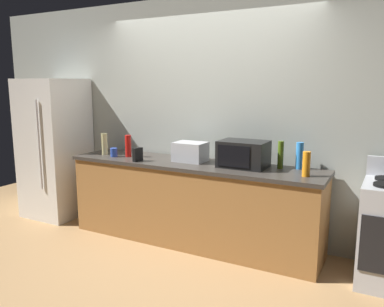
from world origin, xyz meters
TOP-DOWN VIEW (x-y plane):
  - ground_plane at (0.00, 0.00)m, footprint 8.00×8.00m
  - back_wall at (0.00, 0.81)m, footprint 6.40×0.10m
  - counter_run at (0.00, 0.40)m, footprint 2.84×0.64m
  - refrigerator at (-2.05, 0.40)m, footprint 0.72×0.73m
  - microwave at (0.56, 0.45)m, footprint 0.48×0.35m
  - toaster_oven at (-0.05, 0.46)m, footprint 0.34×0.26m
  - cordless_phone at (-0.56, 0.19)m, footprint 0.08×0.12m
  - bottle_spray_cleaner at (1.09, 0.63)m, footprint 0.07×0.07m
  - bottle_hot_sauce at (-0.82, 0.36)m, footprint 0.07×0.07m
  - bottle_dish_soap at (1.22, 0.33)m, footprint 0.07×0.07m
  - bottle_olive_oil at (0.92, 0.55)m, footprint 0.06×0.06m
  - bottle_vinegar at (-1.16, 0.34)m, footprint 0.07×0.07m
  - mug_blue at (-0.97, 0.28)m, footprint 0.08×0.08m

SIDE VIEW (x-z plane):
  - ground_plane at x=0.00m, z-range 0.00..0.00m
  - counter_run at x=0.00m, z-range 0.00..0.90m
  - refrigerator at x=-2.05m, z-range 0.00..1.80m
  - mug_blue at x=-0.97m, z-range 0.90..1.00m
  - cordless_phone at x=-0.56m, z-range 0.90..1.05m
  - toaster_oven at x=-0.05m, z-range 0.90..1.11m
  - bottle_dish_soap at x=1.22m, z-range 0.90..1.13m
  - bottle_hot_sauce at x=-0.82m, z-range 0.90..1.15m
  - bottle_vinegar at x=-1.16m, z-range 0.90..1.16m
  - bottle_spray_cleaner at x=1.09m, z-range 0.90..1.17m
  - microwave at x=0.56m, z-range 0.90..1.17m
  - bottle_olive_oil at x=0.92m, z-range 0.90..1.18m
  - back_wall at x=0.00m, z-range 0.00..2.70m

